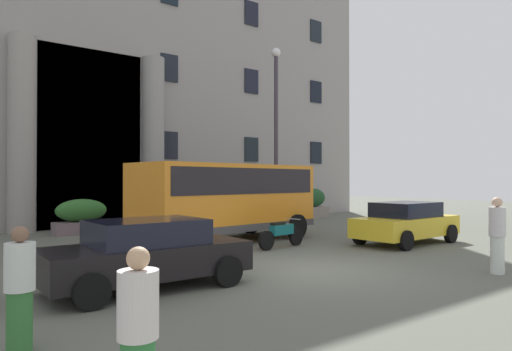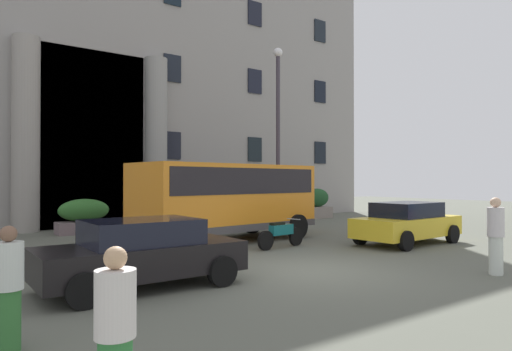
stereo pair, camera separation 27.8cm
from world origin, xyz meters
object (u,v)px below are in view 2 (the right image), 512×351
(hedge_planter_far_east, at_px, (214,212))
(pedestrian_man_red_shirt, at_px, (115,336))
(parked_estate_mid, at_px, (407,223))
(scooter_by_planter, at_px, (380,224))
(pedestrian_woman_with_bag, at_px, (496,236))
(lamppost_plaza_centre, at_px, (278,124))
(parked_coupe_end, at_px, (142,252))
(bus_stop_sign, at_px, (295,194))
(hedge_planter_east, at_px, (317,204))
(hedge_planter_far_west, at_px, (84,217))
(pedestrian_child_trailing, at_px, (8,288))
(orange_minibus, at_px, (227,195))
(motorcycle_near_kerb, at_px, (280,234))

(hedge_planter_far_east, height_order, pedestrian_man_red_shirt, pedestrian_man_red_shirt)
(parked_estate_mid, distance_m, scooter_by_planter, 2.29)
(pedestrian_woman_with_bag, relative_size, lamppost_plaza_centre, 0.22)
(parked_coupe_end, bearing_deg, bus_stop_sign, 33.90)
(hedge_planter_far_east, relative_size, lamppost_plaza_centre, 0.22)
(hedge_planter_east, bearing_deg, pedestrian_woman_with_bag, -118.35)
(hedge_planter_far_west, relative_size, pedestrian_woman_with_bag, 1.18)
(parked_coupe_end, bearing_deg, hedge_planter_far_west, 80.59)
(pedestrian_man_red_shirt, bearing_deg, pedestrian_child_trailing, -19.14)
(bus_stop_sign, relative_size, hedge_planter_east, 1.46)
(hedge_planter_far_west, relative_size, parked_coupe_end, 0.52)
(orange_minibus, xyz_separation_m, hedge_planter_far_west, (-3.45, 5.34, -0.94))
(hedge_planter_far_east, bearing_deg, pedestrian_man_red_shirt, -123.42)
(parked_estate_mid, bearing_deg, orange_minibus, 135.38)
(bus_stop_sign, relative_size, pedestrian_child_trailing, 1.56)
(motorcycle_near_kerb, distance_m, pedestrian_child_trailing, 9.41)
(parked_coupe_end, height_order, pedestrian_child_trailing, pedestrian_child_trailing)
(hedge_planter_far_west, distance_m, lamppost_plaza_centre, 8.99)
(scooter_by_planter, relative_size, lamppost_plaza_centre, 0.24)
(orange_minibus, distance_m, hedge_planter_far_east, 5.27)
(pedestrian_woman_with_bag, bearing_deg, bus_stop_sign, 42.69)
(pedestrian_man_red_shirt, bearing_deg, motorcycle_near_kerb, -78.08)
(hedge_planter_far_east, distance_m, pedestrian_man_red_shirt, 16.97)
(pedestrian_man_red_shirt, bearing_deg, orange_minibus, -68.06)
(pedestrian_child_trailing, relative_size, lamppost_plaza_centre, 0.20)
(bus_stop_sign, bearing_deg, parked_coupe_end, -145.47)
(hedge_planter_far_west, distance_m, pedestrian_woman_with_bag, 14.70)
(pedestrian_woman_with_bag, bearing_deg, parked_coupe_end, 121.57)
(orange_minibus, xyz_separation_m, bus_stop_sign, (4.89, 2.03, -0.09))
(motorcycle_near_kerb, relative_size, scooter_by_planter, 1.05)
(lamppost_plaza_centre, bearing_deg, parked_coupe_end, -142.66)
(hedge_planter_far_west, bearing_deg, hedge_planter_east, -0.95)
(motorcycle_near_kerb, height_order, pedestrian_man_red_shirt, pedestrian_man_red_shirt)
(hedge_planter_east, height_order, motorcycle_near_kerb, hedge_planter_east)
(hedge_planter_far_west, height_order, motorcycle_near_kerb, hedge_planter_far_west)
(parked_estate_mid, relative_size, pedestrian_man_red_shirt, 2.65)
(motorcycle_near_kerb, bearing_deg, pedestrian_child_trailing, -158.57)
(orange_minibus, relative_size, hedge_planter_far_east, 3.82)
(hedge_planter_far_west, xyz_separation_m, motorcycle_near_kerb, (3.97, -7.67, -0.22))
(hedge_planter_far_west, xyz_separation_m, lamppost_plaza_centre, (7.37, -3.31, 3.95))
(hedge_planter_far_east, height_order, pedestrian_woman_with_bag, pedestrian_woman_with_bag)
(hedge_planter_far_east, height_order, parked_estate_mid, hedge_planter_far_east)
(parked_estate_mid, bearing_deg, parked_coupe_end, -178.66)
(parked_coupe_end, relative_size, scooter_by_planter, 2.10)
(bus_stop_sign, relative_size, pedestrian_man_red_shirt, 1.57)
(hedge_planter_east, xyz_separation_m, pedestrian_child_trailing, (-16.87, -12.14, -0.02))
(scooter_by_planter, bearing_deg, pedestrian_woman_with_bag, -108.36)
(parked_coupe_end, height_order, pedestrian_man_red_shirt, pedestrian_man_red_shirt)
(motorcycle_near_kerb, height_order, lamppost_plaza_centre, lamppost_plaza_centre)
(parked_coupe_end, distance_m, pedestrian_child_trailing, 3.44)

